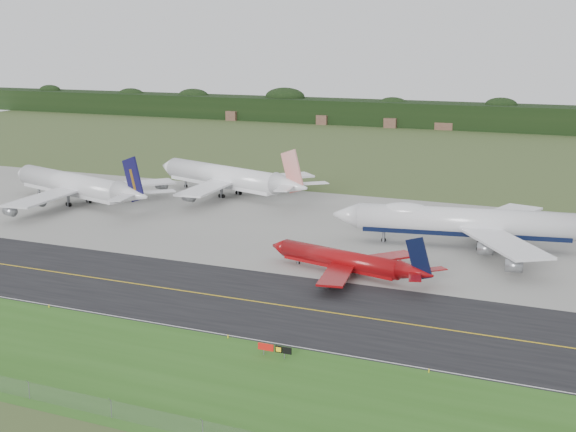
# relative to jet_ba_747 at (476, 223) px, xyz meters

# --- Properties ---
(ground) EXTENTS (600.00, 600.00, 0.00)m
(ground) POSITION_rel_jet_ba_747_xyz_m (-28.06, -46.34, -5.29)
(ground) COLOR #314620
(ground) RESTS_ON ground
(grass_verge) EXTENTS (400.00, 30.00, 0.01)m
(grass_verge) POSITION_rel_jet_ba_747_xyz_m (-28.06, -81.34, -5.29)
(grass_verge) COLOR #2B5A1A
(grass_verge) RESTS_ON ground
(taxiway) EXTENTS (400.00, 32.00, 0.02)m
(taxiway) POSITION_rel_jet_ba_747_xyz_m (-28.06, -50.34, -5.28)
(taxiway) COLOR black
(taxiway) RESTS_ON ground
(apron) EXTENTS (400.00, 78.00, 0.01)m
(apron) POSITION_rel_jet_ba_747_xyz_m (-28.06, 4.66, -5.29)
(apron) COLOR gray
(apron) RESTS_ON ground
(taxiway_centreline) EXTENTS (400.00, 0.40, 0.00)m
(taxiway_centreline) POSITION_rel_jet_ba_747_xyz_m (-28.06, -50.34, -5.26)
(taxiway_centreline) COLOR gold
(taxiway_centreline) RESTS_ON taxiway
(taxiway_edge_line) EXTENTS (400.00, 0.25, 0.00)m
(taxiway_edge_line) POSITION_rel_jet_ba_747_xyz_m (-28.06, -65.84, -5.26)
(taxiway_edge_line) COLOR silver
(taxiway_edge_line) RESTS_ON taxiway
(perimeter_fence) EXTENTS (320.00, 0.10, 320.00)m
(perimeter_fence) POSITION_rel_jet_ba_747_xyz_m (-28.06, -94.34, -4.19)
(perimeter_fence) COLOR slate
(perimeter_fence) RESTS_ON ground
(horizon_treeline) EXTENTS (700.00, 25.00, 12.00)m
(horizon_treeline) POSITION_rel_jet_ba_747_xyz_m (-28.06, 227.42, 0.18)
(horizon_treeline) COLOR black
(horizon_treeline) RESTS_ON ground
(jet_ba_747) EXTENTS (61.68, 50.46, 15.56)m
(jet_ba_747) POSITION_rel_jet_ba_747_xyz_m (0.00, 0.00, 0.00)
(jet_ba_747) COLOR silver
(jet_ba_747) RESTS_ON ground
(jet_red_737) EXTENTS (34.95, 27.95, 9.54)m
(jet_red_737) POSITION_rel_jet_ba_747_xyz_m (-17.13, -29.74, -2.66)
(jet_red_737) COLOR maroon
(jet_red_737) RESTS_ON ground
(jet_navy_gold) EXTENTS (57.11, 48.50, 15.06)m
(jet_navy_gold) POSITION_rel_jet_ba_747_xyz_m (-103.90, 1.87, -0.35)
(jet_navy_gold) COLOR silver
(jet_navy_gold) RESTS_ON ground
(jet_star_tail) EXTENTS (56.51, 45.93, 15.32)m
(jet_star_tail) POSITION_rel_jet_ba_747_xyz_m (-73.27, 28.33, -0.19)
(jet_star_tail) COLOR white
(jet_star_tail) RESTS_ON ground
(taxiway_sign) EXTENTS (5.00, 0.22, 1.67)m
(taxiway_sign) POSITION_rel_jet_ba_747_xyz_m (-12.85, -70.34, -4.12)
(taxiway_sign) COLOR slate
(taxiway_sign) RESTS_ON ground
(edge_marker_left) EXTENTS (0.16, 0.16, 0.50)m
(edge_marker_left) POSITION_rel_jet_ba_747_xyz_m (-54.74, -66.84, -5.04)
(edge_marker_left) COLOR yellow
(edge_marker_left) RESTS_ON ground
(edge_marker_center) EXTENTS (0.16, 0.16, 0.50)m
(edge_marker_center) POSITION_rel_jet_ba_747_xyz_m (-21.96, -66.84, -5.04)
(edge_marker_center) COLOR yellow
(edge_marker_center) RESTS_ON ground
(edge_marker_right) EXTENTS (0.16, 0.16, 0.50)m
(edge_marker_right) POSITION_rel_jet_ba_747_xyz_m (7.65, -66.84, -5.04)
(edge_marker_right) COLOR yellow
(edge_marker_right) RESTS_ON ground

